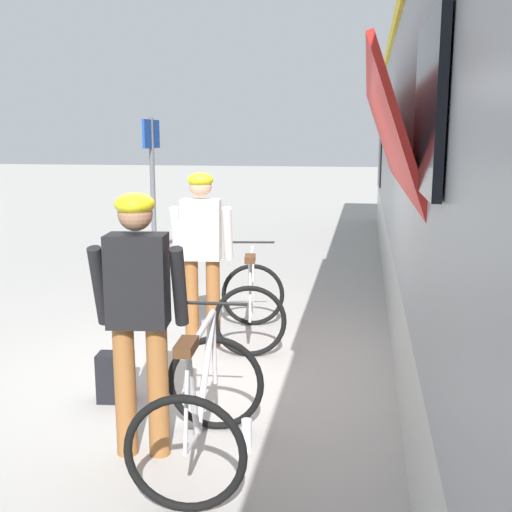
% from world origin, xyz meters
% --- Properties ---
extents(ground_plane, '(80.00, 80.00, 0.00)m').
position_xyz_m(ground_plane, '(0.00, 0.00, 0.00)').
color(ground_plane, '#A09E99').
extents(cyclist_near_in_dark, '(0.64, 0.36, 1.76)m').
position_xyz_m(cyclist_near_in_dark, '(-0.09, -1.58, 1.05)').
color(cyclist_near_in_dark, '#935B2D').
rests_on(cyclist_near_in_dark, ground).
extents(cyclist_far_in_white, '(0.63, 0.35, 1.76)m').
position_xyz_m(cyclist_far_in_white, '(-0.26, 0.65, 1.05)').
color(cyclist_far_in_white, '#935B2D').
rests_on(cyclist_far_in_white, ground).
extents(bicycle_near_silver, '(0.79, 1.12, 0.99)m').
position_xyz_m(bicycle_near_silver, '(0.35, -1.67, 0.40)').
color(bicycle_near_silver, black).
rests_on(bicycle_near_silver, ground).
extents(bicycle_far_white, '(0.86, 1.16, 0.99)m').
position_xyz_m(bicycle_far_white, '(0.20, 0.88, 0.40)').
color(bicycle_far_white, black).
rests_on(bicycle_far_white, ground).
extents(backpack_on_platform, '(0.30, 0.21, 0.40)m').
position_xyz_m(backpack_on_platform, '(-0.60, -0.81, 0.20)').
color(backpack_on_platform, black).
rests_on(backpack_on_platform, ground).
extents(water_bottle_near_the_bikes, '(0.07, 0.07, 0.23)m').
position_xyz_m(water_bottle_near_the_bikes, '(0.59, -1.43, 0.11)').
color(water_bottle_near_the_bikes, silver).
rests_on(water_bottle_near_the_bikes, ground).
extents(platform_sign_post, '(0.08, 0.70, 2.40)m').
position_xyz_m(platform_sign_post, '(-2.00, 4.17, 1.62)').
color(platform_sign_post, '#595B60').
rests_on(platform_sign_post, ground).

